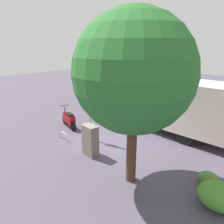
{
  "coord_description": "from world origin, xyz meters",
  "views": [
    {
      "loc": [
        -6.25,
        6.48,
        4.47
      ],
      "look_at": [
        0.57,
        -0.48,
        1.39
      ],
      "focal_mm": 33.2,
      "sensor_mm": 36.0,
      "label": 1
    }
  ],
  "objects_px": {
    "stop_sign": "(89,104)",
    "box_truck_near": "(186,106)",
    "utility_cabinet": "(90,140)",
    "motorcycle": "(69,119)",
    "bike_rack_hoop": "(64,139)",
    "street_tree": "(134,74)"
  },
  "relations": [
    {
      "from": "stop_sign",
      "to": "bike_rack_hoop",
      "type": "height_order",
      "value": "stop_sign"
    },
    {
      "from": "box_truck_near",
      "to": "utility_cabinet",
      "type": "height_order",
      "value": "box_truck_near"
    },
    {
      "from": "stop_sign",
      "to": "bike_rack_hoop",
      "type": "xyz_separation_m",
      "value": [
        1.0,
        0.93,
        -1.87
      ]
    },
    {
      "from": "utility_cabinet",
      "to": "bike_rack_hoop",
      "type": "distance_m",
      "value": 2.28
    },
    {
      "from": "box_truck_near",
      "to": "motorcycle",
      "type": "xyz_separation_m",
      "value": [
        5.18,
        3.61,
        -1.07
      ]
    },
    {
      "from": "box_truck_near",
      "to": "street_tree",
      "type": "distance_m",
      "value": 5.38
    },
    {
      "from": "box_truck_near",
      "to": "street_tree",
      "type": "relative_size",
      "value": 1.28
    },
    {
      "from": "bike_rack_hoop",
      "to": "motorcycle",
      "type": "bearing_deg",
      "value": -45.05
    },
    {
      "from": "box_truck_near",
      "to": "utility_cabinet",
      "type": "distance_m",
      "value": 5.21
    },
    {
      "from": "motorcycle",
      "to": "utility_cabinet",
      "type": "distance_m",
      "value": 3.5
    },
    {
      "from": "motorcycle",
      "to": "street_tree",
      "type": "bearing_deg",
      "value": 178.88
    },
    {
      "from": "street_tree",
      "to": "bike_rack_hoop",
      "type": "relative_size",
      "value": 6.57
    },
    {
      "from": "utility_cabinet",
      "to": "bike_rack_hoop",
      "type": "relative_size",
      "value": 1.59
    },
    {
      "from": "street_tree",
      "to": "bike_rack_hoop",
      "type": "distance_m",
      "value": 5.86
    },
    {
      "from": "box_truck_near",
      "to": "bike_rack_hoop",
      "type": "bearing_deg",
      "value": 49.13
    },
    {
      "from": "box_truck_near",
      "to": "utility_cabinet",
      "type": "relative_size",
      "value": 5.29
    },
    {
      "from": "stop_sign",
      "to": "box_truck_near",
      "type": "bearing_deg",
      "value": -128.72
    },
    {
      "from": "motorcycle",
      "to": "bike_rack_hoop",
      "type": "height_order",
      "value": "motorcycle"
    },
    {
      "from": "motorcycle",
      "to": "utility_cabinet",
      "type": "relative_size",
      "value": 1.33
    },
    {
      "from": "street_tree",
      "to": "bike_rack_hoop",
      "type": "bearing_deg",
      "value": -2.42
    },
    {
      "from": "street_tree",
      "to": "bike_rack_hoop",
      "type": "height_order",
      "value": "street_tree"
    },
    {
      "from": "motorcycle",
      "to": "stop_sign",
      "type": "height_order",
      "value": "stop_sign"
    }
  ]
}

